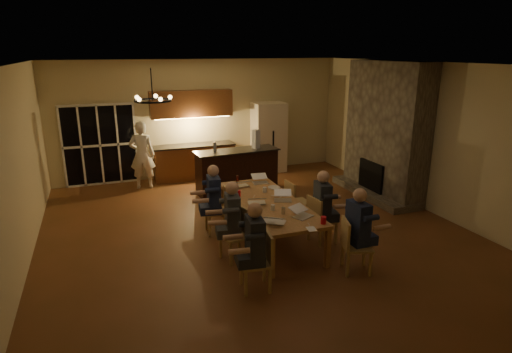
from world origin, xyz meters
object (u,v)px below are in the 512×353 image
object	(u,v)px
laptop_b	(303,211)
redcup_near	(323,220)
plate_far	(274,187)
bar_blender	(256,139)
person_left_far	(214,200)
plate_near	(298,209)
laptop_e	(240,181)
bar_bottle	(215,147)
chair_left_near	(255,262)
mug_mid	(265,190)
plate_left	(269,221)
person_right_mid	(322,207)
can_silver	(283,211)
bar_island	(237,171)
mug_back	(234,188)
mug_front	(273,208)
chandelier	(153,101)
chair_right_far	(298,202)
chair_right_mid	(323,219)
chair_left_far	(217,211)
chair_right_near	(357,246)
laptop_c	(257,197)
redcup_mid	(238,193)
person_right_near	(357,230)
laptop_f	(260,178)
person_left_near	(255,248)
can_cola	(237,178)
refrigerator	(269,137)
laptop_d	(283,195)
laptop_a	(275,216)
chair_left_mid	(235,235)
standing_person	(142,155)

from	to	relation	value
laptop_b	redcup_near	distance (m)	0.42
plate_far	bar_blender	size ratio (longest dim) A/B	0.53
person_left_far	plate_near	xyz separation A→B (m)	(1.21, -1.15, 0.07)
laptop_e	bar_bottle	bearing A→B (deg)	-92.74
chair_left_near	mug_mid	bearing A→B (deg)	162.68
chair_left_near	plate_left	bearing A→B (deg)	151.50
person_right_mid	laptop_b	distance (m)	0.76
laptop_e	bar_bottle	xyz separation A→B (m)	(-0.05, 1.77, 0.34)
can_silver	bar_island	bearing A→B (deg)	84.97
chair_left_near	can_silver	bearing A→B (deg)	144.56
mug_back	redcup_near	world-z (taller)	redcup_near
mug_front	mug_back	size ratio (longest dim) A/B	1.00
person_left_far	mug_back	size ratio (longest dim) A/B	13.80
redcup_near	bar_blender	bearing A→B (deg)	84.64
chandelier	chair_right_far	bearing A→B (deg)	22.17
chair_right_mid	chair_left_far	bearing A→B (deg)	49.97
chair_left_far	chair_right_near	bearing A→B (deg)	40.43
bar_island	laptop_e	bearing A→B (deg)	-109.76
chair_right_far	can_silver	world-z (taller)	chair_right_far
laptop_c	redcup_mid	distance (m)	0.51
bar_island	mug_back	xyz separation A→B (m)	(-0.71, -2.02, 0.26)
chair_right_far	redcup_near	world-z (taller)	chair_right_far
chandelier	mug_back	size ratio (longest dim) A/B	5.24
plate_left	can_silver	bearing A→B (deg)	32.69
bar_blender	chair_left_far	bearing A→B (deg)	-147.53
person_right_near	can_silver	size ratio (longest dim) A/B	11.50
laptop_f	laptop_e	bearing A→B (deg)	-167.42
chair_left_far	redcup_mid	size ratio (longest dim) A/B	7.42
chair_right_mid	plate_near	world-z (taller)	chair_right_mid
person_left_near	mug_front	size ratio (longest dim) A/B	13.80
bar_blender	can_silver	bearing A→B (deg)	-124.25
bar_island	can_cola	xyz separation A→B (m)	(-0.45, -1.44, 0.27)
can_silver	can_cola	world-z (taller)	same
laptop_c	chair_right_mid	bearing A→B (deg)	173.94
laptop_b	chair_right_near	bearing A→B (deg)	-75.61
refrigerator	redcup_mid	bearing A→B (deg)	-119.46
chair_left_far	person_right_mid	bearing A→B (deg)	60.49
refrigerator	person_right_mid	bearing A→B (deg)	-100.82
bar_island	chair_right_near	xyz separation A→B (m)	(0.55, -4.48, -0.10)
laptop_b	laptop_f	size ratio (longest dim) A/B	1.00
mug_front	bar_island	bearing A→B (deg)	82.95
laptop_d	laptop_e	bearing A→B (deg)	134.54
redcup_mid	laptop_f	bearing A→B (deg)	42.39
chair_right_mid	laptop_c	bearing A→B (deg)	60.62
can_silver	person_left_near	bearing A→B (deg)	-132.77
laptop_a	laptop_c	xyz separation A→B (m)	(0.04, 0.96, 0.00)
laptop_e	bar_blender	world-z (taller)	bar_blender
chair_left_mid	bar_bottle	world-z (taller)	bar_bottle
plate_far	standing_person	bearing A→B (deg)	124.19
bar_island	person_left_near	world-z (taller)	person_left_near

